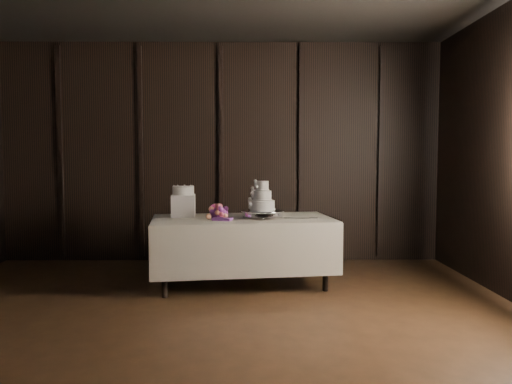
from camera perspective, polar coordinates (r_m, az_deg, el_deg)
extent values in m
cube|color=black|center=(3.72, -7.34, -19.09)|extent=(6.04, 7.04, 0.04)
cube|color=black|center=(6.93, -4.00, 4.52)|extent=(6.04, 0.04, 3.04)
cube|color=#EEE5CE|center=(5.57, -1.55, -3.03)|extent=(2.10, 1.29, 0.01)
cube|color=white|center=(5.63, -1.54, -7.07)|extent=(1.93, 1.15, 0.71)
cylinder|color=silver|center=(5.53, 0.74, -2.56)|extent=(0.58, 0.58, 0.09)
cylinder|color=white|center=(5.52, 0.75, -1.53)|extent=(0.27, 0.27, 0.11)
cylinder|color=white|center=(5.51, 0.75, -0.42)|extent=(0.20, 0.20, 0.11)
cylinder|color=white|center=(5.50, 0.75, 0.70)|extent=(0.14, 0.14, 0.11)
cube|color=white|center=(5.73, -8.29, -1.56)|extent=(0.28, 0.28, 0.25)
cylinder|color=white|center=(5.72, -8.31, 0.17)|extent=(0.25, 0.25, 0.10)
cube|color=silver|center=(5.50, 4.66, -3.01)|extent=(0.37, 0.09, 0.01)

